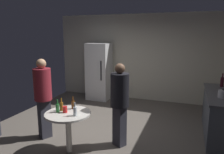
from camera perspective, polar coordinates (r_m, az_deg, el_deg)
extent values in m
cube|color=#5B544C|center=(4.89, -1.35, -14.60)|extent=(5.20, 5.20, 0.10)
cube|color=beige|center=(6.96, 6.57, 5.14)|extent=(5.32, 0.06, 2.70)
cube|color=white|center=(6.97, -3.41, 1.47)|extent=(0.70, 0.65, 1.80)
cube|color=#262628|center=(6.56, -2.92, 1.66)|extent=(0.03, 0.03, 0.60)
cube|color=#4C515B|center=(5.07, 26.74, -9.02)|extent=(0.60, 1.78, 0.86)
cube|color=#4C4C51|center=(4.95, 27.20, -4.11)|extent=(0.64, 1.82, 0.04)
cylinder|color=#B2B2B7|center=(4.60, 27.15, -4.02)|extent=(0.17, 0.17, 0.14)
sphere|color=black|center=(4.58, 27.25, -2.96)|extent=(0.04, 0.04, 0.04)
cylinder|color=#3F141E|center=(5.54, 27.00, -1.17)|extent=(0.08, 0.08, 0.22)
cylinder|color=#3F141E|center=(5.51, 27.15, 0.41)|extent=(0.03, 0.03, 0.09)
cylinder|color=beige|center=(4.05, -11.34, -14.33)|extent=(0.10, 0.10, 0.70)
cylinder|color=beige|center=(3.91, -11.55, -9.46)|extent=(0.80, 0.80, 0.03)
cylinder|color=#8C5919|center=(4.01, -13.18, -7.57)|extent=(0.06, 0.06, 0.15)
cylinder|color=#8C5919|center=(3.98, -13.25, -6.00)|extent=(0.02, 0.02, 0.08)
cylinder|color=#593314|center=(4.06, -10.22, -7.23)|extent=(0.06, 0.06, 0.15)
cylinder|color=#593314|center=(4.03, -10.27, -5.67)|extent=(0.02, 0.02, 0.08)
cylinder|color=#26662D|center=(3.94, -14.15, -7.96)|extent=(0.06, 0.06, 0.15)
cylinder|color=#26662D|center=(3.91, -14.23, -6.37)|extent=(0.02, 0.02, 0.08)
cylinder|color=silver|center=(3.72, -9.71, -8.94)|extent=(0.06, 0.06, 0.15)
cylinder|color=silver|center=(3.68, -9.77, -7.26)|extent=(0.02, 0.02, 0.08)
cylinder|color=red|center=(3.91, -12.28, -8.35)|extent=(0.08, 0.08, 0.11)
cube|color=#2D2D38|center=(4.18, 1.98, -12.71)|extent=(0.28, 0.26, 0.77)
cylinder|color=black|center=(3.95, 2.05, -3.47)|extent=(0.46, 0.46, 0.61)
sphere|color=brown|center=(3.87, 2.09, 2.26)|extent=(0.18, 0.18, 0.18)
cube|color=#2D2D38|center=(4.67, -17.31, -10.42)|extent=(0.25, 0.27, 0.80)
cylinder|color=maroon|center=(4.46, -17.85, -1.86)|extent=(0.46, 0.46, 0.63)
sphere|color=tan|center=(4.39, -18.17, 3.36)|extent=(0.19, 0.19, 0.19)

